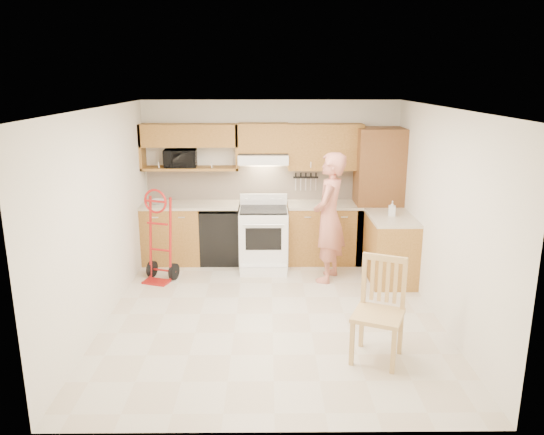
{
  "coord_description": "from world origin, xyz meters",
  "views": [
    {
      "loc": [
        -0.05,
        -5.97,
        2.83
      ],
      "look_at": [
        0.0,
        0.5,
        1.1
      ],
      "focal_mm": 34.66,
      "sensor_mm": 36.0,
      "label": 1
    }
  ],
  "objects_px": {
    "microwave": "(180,158)",
    "range": "(264,233)",
    "person": "(329,218)",
    "hand_truck": "(158,240)",
    "dining_chair": "(378,312)"
  },
  "relations": [
    {
      "from": "dining_chair",
      "to": "hand_truck",
      "type": "bearing_deg",
      "value": 163.74
    },
    {
      "from": "person",
      "to": "dining_chair",
      "type": "bearing_deg",
      "value": 28.1
    },
    {
      "from": "range",
      "to": "dining_chair",
      "type": "distance_m",
      "value": 2.99
    },
    {
      "from": "microwave",
      "to": "range",
      "type": "height_order",
      "value": "microwave"
    },
    {
      "from": "hand_truck",
      "to": "range",
      "type": "bearing_deg",
      "value": 38.31
    },
    {
      "from": "range",
      "to": "hand_truck",
      "type": "xyz_separation_m",
      "value": [
        -1.49,
        -0.54,
        0.07
      ]
    },
    {
      "from": "person",
      "to": "hand_truck",
      "type": "distance_m",
      "value": 2.44
    },
    {
      "from": "microwave",
      "to": "person",
      "type": "bearing_deg",
      "value": -26.02
    },
    {
      "from": "range",
      "to": "hand_truck",
      "type": "distance_m",
      "value": 1.59
    },
    {
      "from": "microwave",
      "to": "person",
      "type": "xyz_separation_m",
      "value": [
        2.21,
        -0.94,
        -0.7
      ]
    },
    {
      "from": "person",
      "to": "hand_truck",
      "type": "height_order",
      "value": "person"
    },
    {
      "from": "microwave",
      "to": "dining_chair",
      "type": "distance_m",
      "value": 4.17
    },
    {
      "from": "range",
      "to": "microwave",
      "type": "bearing_deg",
      "value": 161.66
    },
    {
      "from": "person",
      "to": "range",
      "type": "bearing_deg",
      "value": -97.31
    },
    {
      "from": "person",
      "to": "microwave",
      "type": "bearing_deg",
      "value": -91.39
    }
  ]
}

